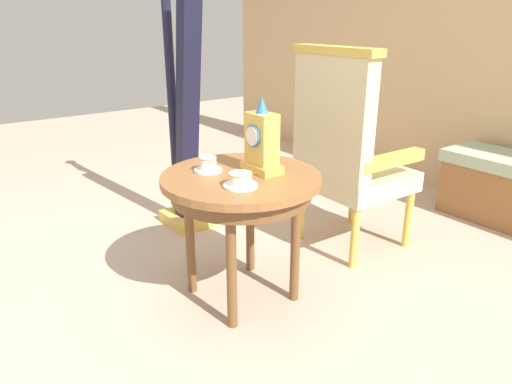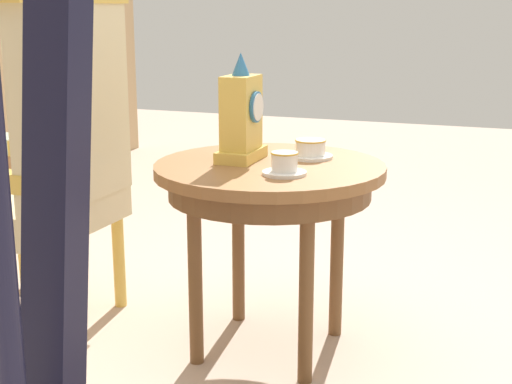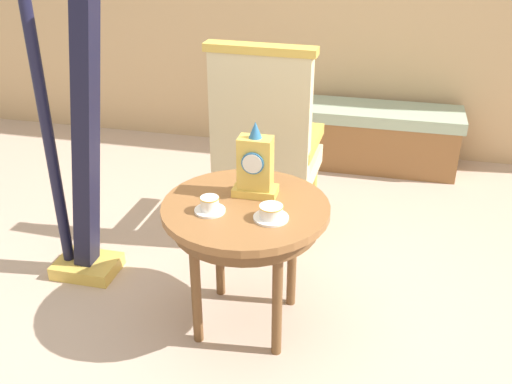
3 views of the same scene
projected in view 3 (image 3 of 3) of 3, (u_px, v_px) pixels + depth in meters
ground_plane at (238, 325)px, 2.74m from camera, size 10.00×10.00×0.00m
side_table at (246, 220)px, 2.52m from camera, size 0.72×0.72×0.62m
teacup_left at (210, 205)px, 2.42m from camera, size 0.13×0.13×0.07m
teacup_right at (271, 213)px, 2.37m from camera, size 0.14×0.14×0.06m
mantel_clock at (255, 166)px, 2.51m from camera, size 0.19×0.11×0.34m
armchair at (265, 142)px, 3.18m from camera, size 0.56×0.55×1.14m
harp at (76, 151)px, 2.80m from camera, size 0.40×0.24×1.73m
window_bench at (377, 137)px, 4.22m from camera, size 1.16×0.40×0.44m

